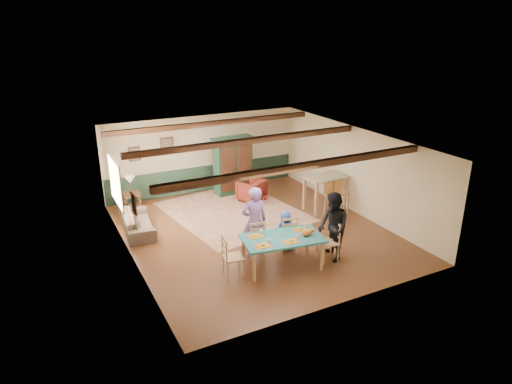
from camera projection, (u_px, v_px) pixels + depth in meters
name	position (u px, v px, depth m)	size (l,w,h in m)	color
floor	(255.00, 232.00, 13.13)	(8.00, 8.00, 0.00)	#4D2715
wall_back	(204.00, 154.00, 16.00)	(7.00, 0.02, 2.70)	beige
wall_left	(128.00, 210.00, 11.16)	(0.02, 8.00, 2.70)	beige
wall_right	(356.00, 171.00, 14.16)	(0.02, 8.00, 2.70)	beige
ceiling	(255.00, 141.00, 12.19)	(7.00, 8.00, 0.02)	silver
wainscot_back	(205.00, 178.00, 16.30)	(6.95, 0.03, 0.90)	#1A3123
ceiling_beam_front	(302.00, 166.00, 10.31)	(6.95, 0.16, 0.16)	black
ceiling_beam_mid	(249.00, 141.00, 12.56)	(6.95, 0.16, 0.16)	black
ceiling_beam_back	(213.00, 123.00, 14.73)	(6.95, 0.16, 0.16)	black
window_left	(115.00, 182.00, 12.53)	(0.06, 1.60, 1.30)	white
picture_left_wall	(134.00, 203.00, 10.54)	(0.04, 0.42, 0.52)	#796A58
picture_back_a	(167.00, 146.00, 15.26)	(0.45, 0.04, 0.55)	#796A58
picture_back_b	(134.00, 154.00, 14.84)	(0.38, 0.04, 0.48)	#796A58
dining_table	(282.00, 253.00, 11.11)	(1.94, 1.08, 0.81)	#216868
dining_chair_far_left	(255.00, 238.00, 11.63)	(0.45, 0.47, 1.02)	tan
dining_chair_far_right	(287.00, 233.00, 11.89)	(0.45, 0.47, 1.02)	tan
dining_chair_end_left	(233.00, 256.00, 10.70)	(0.45, 0.47, 1.02)	tan
dining_chair_end_right	(328.00, 241.00, 11.43)	(0.45, 0.47, 1.02)	tan
person_man	(254.00, 221.00, 11.56)	(0.68, 0.44, 1.86)	#7D5A9B
person_woman	(333.00, 227.00, 11.34)	(0.86, 0.67, 1.78)	black
person_child	(286.00, 231.00, 11.95)	(0.53, 0.34, 1.08)	#2A4CAB
cat	(307.00, 232.00, 11.01)	(0.39, 0.15, 0.19)	#CB5723
place_setting_near_left	(263.00, 244.00, 10.53)	(0.43, 0.32, 0.11)	orange
place_setting_near_center	(291.00, 240.00, 10.74)	(0.43, 0.32, 0.11)	orange
place_setting_far_left	(256.00, 234.00, 11.01)	(0.43, 0.32, 0.11)	orange
place_setting_far_right	(301.00, 228.00, 11.36)	(0.43, 0.32, 0.11)	orange
area_rug	(233.00, 212.00, 14.53)	(3.61, 4.28, 0.01)	beige
armoire	(233.00, 165.00, 15.85)	(1.42, 0.57, 2.01)	#132F23
armchair	(252.00, 190.00, 15.36)	(0.79, 0.81, 0.74)	#4E130F
sofa	(138.00, 222.00, 13.09)	(1.92, 0.75, 0.56)	#3E3027
end_table	(132.00, 203.00, 14.44)	(0.51, 0.51, 0.63)	black
table_lamp	(130.00, 185.00, 14.24)	(0.32, 0.32, 0.57)	beige
counter_table	(325.00, 193.00, 14.56)	(1.36, 0.79, 1.13)	#C4B998
bar_stool_left	(331.00, 200.00, 14.11)	(0.36, 0.40, 1.03)	tan
bar_stool_right	(342.00, 197.00, 14.26)	(0.39, 0.43, 1.10)	tan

